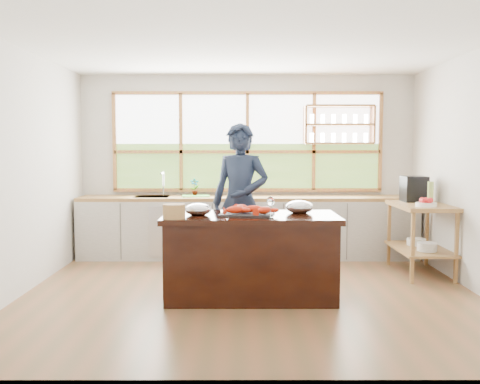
{
  "coord_description": "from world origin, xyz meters",
  "views": [
    {
      "loc": [
        -0.12,
        -5.84,
        1.61
      ],
      "look_at": [
        -0.11,
        0.15,
        1.11
      ],
      "focal_mm": 40.0,
      "sensor_mm": 36.0,
      "label": 1
    }
  ],
  "objects_px": {
    "island": "(251,256)",
    "espresso_machine": "(414,189)",
    "cook": "(240,202)",
    "wicker_basket": "(174,211)"
  },
  "relations": [
    {
      "from": "cook",
      "to": "island",
      "type": "bearing_deg",
      "value": -64.42
    },
    {
      "from": "cook",
      "to": "wicker_basket",
      "type": "relative_size",
      "value": 8.41
    },
    {
      "from": "cook",
      "to": "wicker_basket",
      "type": "bearing_deg",
      "value": -104.56
    },
    {
      "from": "espresso_machine",
      "to": "wicker_basket",
      "type": "relative_size",
      "value": 1.48
    },
    {
      "from": "cook",
      "to": "espresso_machine",
      "type": "xyz_separation_m",
      "value": [
        2.3,
        0.63,
        0.12
      ]
    },
    {
      "from": "wicker_basket",
      "to": "espresso_machine",
      "type": "bearing_deg",
      "value": 29.85
    },
    {
      "from": "island",
      "to": "espresso_machine",
      "type": "relative_size",
      "value": 5.51
    },
    {
      "from": "espresso_machine",
      "to": "wicker_basket",
      "type": "height_order",
      "value": "espresso_machine"
    },
    {
      "from": "cook",
      "to": "wicker_basket",
      "type": "xyz_separation_m",
      "value": [
        -0.67,
        -1.07,
        0.02
      ]
    },
    {
      "from": "island",
      "to": "wicker_basket",
      "type": "distance_m",
      "value": 0.98
    }
  ]
}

